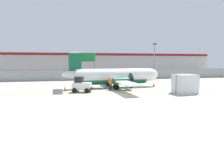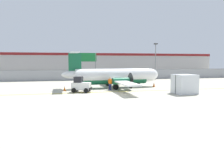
{
  "view_description": "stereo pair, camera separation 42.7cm",
  "coord_description": "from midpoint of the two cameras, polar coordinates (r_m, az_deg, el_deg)",
  "views": [
    {
      "loc": [
        -5.52,
        -21.56,
        3.7
      ],
      "look_at": [
        0.75,
        6.9,
        1.8
      ],
      "focal_mm": 32.0,
      "sensor_mm": 36.0,
      "label": 1
    },
    {
      "loc": [
        -5.1,
        -21.65,
        3.7
      ],
      "look_at": [
        0.75,
        6.9,
        1.8
      ],
      "focal_mm": 32.0,
      "sensor_mm": 36.0,
      "label": 2
    }
  ],
  "objects": [
    {
      "name": "parked_car_0",
      "position": [
        49.68,
        -22.39,
        0.21
      ],
      "size": [
        4.29,
        2.18,
        1.58
      ],
      "rotation": [
        0.0,
        0.0,
        -0.05
      ],
      "color": "silver",
      "rests_on": "parking_lot_strip"
    },
    {
      "name": "parked_car_1",
      "position": [
        45.08,
        -15.83,
        0.02
      ],
      "size": [
        4.33,
        2.29,
        1.58
      ],
      "rotation": [
        0.0,
        0.0,
        0.09
      ],
      "color": "red",
      "rests_on": "parking_lot_strip"
    },
    {
      "name": "parked_car_2",
      "position": [
        45.01,
        -7.88,
        0.12
      ],
      "size": [
        4.28,
        2.17,
        1.58
      ],
      "rotation": [
        0.0,
        0.0,
        0.05
      ],
      "color": "gray",
      "rests_on": "parking_lot_strip"
    },
    {
      "name": "parking_lot_strip",
      "position": [
        51.51,
        -5.65,
        -0.34
      ],
      "size": [
        98.0,
        17.0,
        0.12
      ],
      "color": "#38383A",
      "rests_on": "ground"
    },
    {
      "name": "baggage_tug",
      "position": [
        24.37,
        -8.39,
        -3.01
      ],
      "size": [
        2.56,
        1.99,
        1.88
      ],
      "rotation": [
        0.0,
        0.0,
        -0.34
      ],
      "color": "silver",
      "rests_on": "ground"
    },
    {
      "name": "highway_sign",
      "position": [
        42.23,
        -6.63,
        4.3
      ],
      "size": [
        3.6,
        0.14,
        5.5
      ],
      "color": "slate",
      "rests_on": "ground"
    },
    {
      "name": "perimeter_fence",
      "position": [
        40.04,
        -3.95,
        0.02
      ],
      "size": [
        98.0,
        0.1,
        2.1
      ],
      "color": "gray",
      "rests_on": "ground"
    },
    {
      "name": "traffic_cone_near_left",
      "position": [
        29.5,
        -6.25,
        -2.89
      ],
      "size": [
        0.36,
        0.36,
        0.64
      ],
      "color": "orange",
      "rests_on": "ground"
    },
    {
      "name": "ground_plane",
      "position": [
        24.48,
        1.08,
        -4.96
      ],
      "size": [
        140.0,
        140.0,
        0.01
      ],
      "color": "#B2AD99"
    },
    {
      "name": "parked_car_3",
      "position": [
        46.16,
        -0.07,
        0.24
      ],
      "size": [
        4.39,
        2.45,
        1.58
      ],
      "rotation": [
        0.0,
        0.0,
        3.28
      ],
      "color": "black",
      "rests_on": "parking_lot_strip"
    },
    {
      "name": "traffic_cone_far_left",
      "position": [
        25.85,
        -12.95,
        -3.9
      ],
      "size": [
        0.36,
        0.36,
        0.64
      ],
      "color": "orange",
      "rests_on": "ground"
    },
    {
      "name": "ground_crew_worker",
      "position": [
        25.65,
        -0.09,
        -2.42
      ],
      "size": [
        0.49,
        0.48,
        1.7
      ],
      "rotation": [
        0.0,
        0.0,
        4.04
      ],
      "color": "#191E4C",
      "rests_on": "ground"
    },
    {
      "name": "parked_car_5",
      "position": [
        50.0,
        11.07,
        0.44
      ],
      "size": [
        4.37,
        2.38,
        1.58
      ],
      "rotation": [
        0.0,
        0.0,
        -0.12
      ],
      "color": "navy",
      "rests_on": "parking_lot_strip"
    },
    {
      "name": "commuter_airplane",
      "position": [
        28.32,
        1.32,
        -0.52
      ],
      "size": [
        14.09,
        16.07,
        4.92
      ],
      "rotation": [
        0.0,
        0.0,
        0.06
      ],
      "color": "white",
      "rests_on": "ground"
    },
    {
      "name": "apron_light_pole",
      "position": [
        40.21,
        12.62,
        4.5
      ],
      "size": [
        0.7,
        0.3,
        7.27
      ],
      "color": "slate",
      "rests_on": "ground"
    },
    {
      "name": "traffic_cone_near_right",
      "position": [
        30.2,
        12.29,
        -2.8
      ],
      "size": [
        0.36,
        0.36,
        0.64
      ],
      "color": "orange",
      "rests_on": "ground"
    },
    {
      "name": "parked_car_4",
      "position": [
        48.69,
        4.57,
        0.41
      ],
      "size": [
        4.23,
        2.07,
        1.58
      ],
      "rotation": [
        0.0,
        0.0,
        3.12
      ],
      "color": "silver",
      "rests_on": "parking_lot_strip"
    },
    {
      "name": "background_building",
      "position": [
        69.8,
        -7.24,
        3.34
      ],
      "size": [
        91.0,
        8.1,
        6.5
      ],
      "color": "#BCB7B2",
      "rests_on": "ground"
    },
    {
      "name": "cargo_container",
      "position": [
        24.57,
        20.48,
        -2.58
      ],
      "size": [
        2.58,
        2.22,
        2.2
      ],
      "rotation": [
        0.0,
        0.0,
        0.09
      ],
      "color": "silver",
      "rests_on": "ground"
    }
  ]
}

